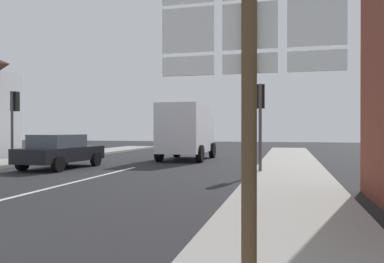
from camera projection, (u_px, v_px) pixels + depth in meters
ground_plane at (115, 172)px, 15.19m from camera, size 80.00×80.00×0.00m
sidewalk_right at (290, 183)px, 11.64m from camera, size 2.75×44.00×0.14m
lane_centre_stripe at (55, 187)px, 11.31m from camera, size 0.16×12.00×0.01m
sedan_far at (60, 151)px, 16.74m from camera, size 2.21×4.32×1.47m
delivery_truck at (187, 130)px, 21.46m from camera, size 2.50×5.01×3.05m
route_sign_post at (249, 94)px, 3.48m from camera, size 1.66×0.14×3.20m
traffic_light_near_right at (260, 108)px, 14.55m from camera, size 0.30×0.49×3.39m
traffic_light_near_left at (14, 111)px, 17.77m from camera, size 0.30×0.49×3.43m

